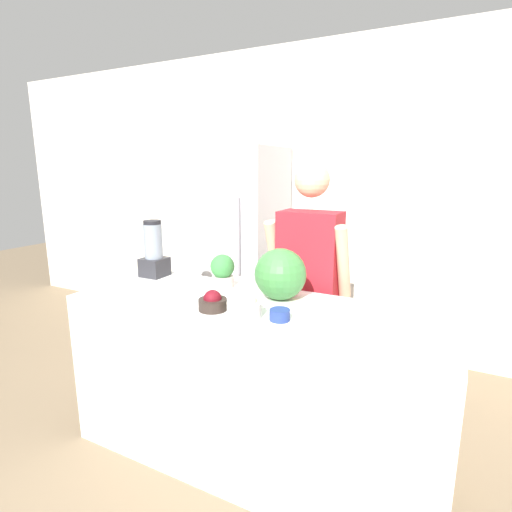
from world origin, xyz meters
TOP-DOWN VIEW (x-y plane):
  - ground_plane at (0.00, 0.00)m, footprint 14.00×14.00m
  - wall_back at (0.00, 2.02)m, footprint 8.00×0.06m
  - counter_island at (0.00, 0.34)m, footprint 1.96×0.69m
  - refrigerator at (-0.86, 1.64)m, footprint 0.79×0.69m
  - person at (0.11, 0.88)m, footprint 0.51×0.26m
  - cutting_board at (0.09, 0.47)m, footprint 0.37×0.27m
  - watermelon at (0.10, 0.45)m, footprint 0.27×0.27m
  - bowl_cherries at (-0.14, 0.19)m, footprint 0.14×0.14m
  - bowl_cream at (0.04, 0.17)m, footprint 0.16×0.16m
  - bowl_small_blue at (0.21, 0.21)m, footprint 0.10×0.10m
  - blender at (-0.83, 0.55)m, footprint 0.15×0.15m
  - potted_plant at (-0.31, 0.55)m, footprint 0.14×0.14m

SIDE VIEW (x-z plane):
  - ground_plane at x=0.00m, z-range 0.00..0.00m
  - counter_island at x=0.00m, z-range 0.00..0.88m
  - person at x=0.11m, z-range 0.03..1.63m
  - refrigerator at x=-0.86m, z-range 0.00..1.74m
  - cutting_board at x=0.09m, z-range 0.88..0.90m
  - bowl_small_blue at x=0.21m, z-range 0.88..0.94m
  - bowl_cherries at x=-0.14m, z-range 0.87..0.98m
  - bowl_cream at x=0.04m, z-range 0.87..1.00m
  - potted_plant at x=-0.31m, z-range 0.89..1.08m
  - watermelon at x=0.10m, z-range 0.90..1.17m
  - blender at x=-0.83m, z-range 0.86..1.22m
  - wall_back at x=0.00m, z-range 0.00..2.60m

